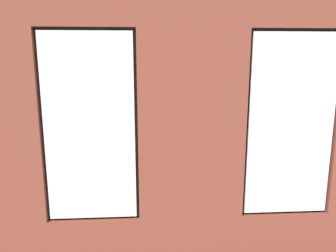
# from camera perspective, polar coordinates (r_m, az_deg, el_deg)

# --- Properties ---
(ground_plane) EXTENTS (6.93, 5.91, 0.10)m
(ground_plane) POSITION_cam_1_polar(r_m,az_deg,el_deg) (6.25, 0.68, -9.90)
(ground_plane) COLOR brown
(brick_wall_with_windows) EXTENTS (6.33, 0.30, 3.56)m
(brick_wall_with_windows) POSITION_cam_1_polar(r_m,az_deg,el_deg) (3.28, 4.21, 3.48)
(brick_wall_with_windows) COLOR brown
(brick_wall_with_windows) RESTS_ON ground_plane
(couch_by_window) EXTENTS (1.92, 0.87, 0.80)m
(couch_by_window) POSITION_cam_1_polar(r_m,az_deg,el_deg) (4.32, -2.88, -14.75)
(couch_by_window) COLOR black
(couch_by_window) RESTS_ON ground_plane
(couch_left) EXTENTS (0.90, 1.72, 0.80)m
(couch_left) POSITION_cam_1_polar(r_m,az_deg,el_deg) (6.50, 23.26, -6.45)
(couch_left) COLOR black
(couch_left) RESTS_ON ground_plane
(coffee_table) EXTENTS (1.38, 0.73, 0.45)m
(coffee_table) POSITION_cam_1_polar(r_m,az_deg,el_deg) (5.80, -2.36, -6.99)
(coffee_table) COLOR #A87547
(coffee_table) RESTS_ON ground_plane
(cup_ceramic) EXTENTS (0.08, 0.08, 0.10)m
(cup_ceramic) POSITION_cam_1_polar(r_m,az_deg,el_deg) (5.67, -1.29, -6.32)
(cup_ceramic) COLOR #4C4C51
(cup_ceramic) RESTS_ON coffee_table
(table_plant_small) EXTENTS (0.15, 0.15, 0.25)m
(table_plant_small) POSITION_cam_1_polar(r_m,az_deg,el_deg) (5.89, 1.31, -4.77)
(table_plant_small) COLOR brown
(table_plant_small) RESTS_ON coffee_table
(remote_silver) EXTENTS (0.12, 0.17, 0.02)m
(remote_silver) POSITION_cam_1_polar(r_m,az_deg,el_deg) (5.87, -4.09, -6.10)
(remote_silver) COLOR #B2B2B7
(remote_silver) RESTS_ON coffee_table
(media_console) EXTENTS (1.07, 0.42, 0.53)m
(media_console) POSITION_cam_1_polar(r_m,az_deg,el_deg) (6.30, -25.77, -7.87)
(media_console) COLOR black
(media_console) RESTS_ON ground_plane
(tv_flatscreen) EXTENTS (1.13, 0.20, 0.75)m
(tv_flatscreen) POSITION_cam_1_polar(r_m,az_deg,el_deg) (6.13, -26.29, -2.19)
(tv_flatscreen) COLOR black
(tv_flatscreen) RESTS_ON media_console
(papasan_chair) EXTENTS (1.13, 1.13, 0.70)m
(papasan_chair) POSITION_cam_1_polar(r_m,az_deg,el_deg) (7.52, -6.23, -2.22)
(papasan_chair) COLOR olive
(papasan_chair) RESTS_ON ground_plane
(potted_plant_between_couches) EXTENTS (0.99, 0.95, 1.30)m
(potted_plant_between_couches) POSITION_cam_1_polar(r_m,az_deg,el_deg) (4.42, 16.01, -7.43)
(potted_plant_between_couches) COLOR gray
(potted_plant_between_couches) RESTS_ON ground_plane
(potted_plant_near_tv) EXTENTS (0.85, 0.90, 1.12)m
(potted_plant_near_tv) POSITION_cam_1_polar(r_m,az_deg,el_deg) (5.13, -24.32, -7.96)
(potted_plant_near_tv) COLOR #9E5638
(potted_plant_near_tv) RESTS_ON ground_plane
(potted_plant_foreground_right) EXTENTS (0.47, 0.47, 0.85)m
(potted_plant_foreground_right) POSITION_cam_1_polar(r_m,az_deg,el_deg) (8.15, -18.30, -1.11)
(potted_plant_foreground_right) COLOR brown
(potted_plant_foreground_right) RESTS_ON ground_plane
(potted_plant_beside_window_right) EXTENTS (0.70, 0.73, 1.02)m
(potted_plant_beside_window_right) POSITION_cam_1_polar(r_m,az_deg,el_deg) (4.45, -24.99, -12.40)
(potted_plant_beside_window_right) COLOR #47423D
(potted_plant_beside_window_right) RESTS_ON ground_plane
(potted_plant_mid_room_small) EXTENTS (0.38, 0.38, 0.67)m
(potted_plant_mid_room_small) POSITION_cam_1_polar(r_m,az_deg,el_deg) (6.85, 5.96, -3.57)
(potted_plant_mid_room_small) COLOR beige
(potted_plant_mid_room_small) RESTS_ON ground_plane
(potted_plant_corner_near_left) EXTENTS (1.05, 1.11, 1.34)m
(potted_plant_corner_near_left) POSITION_cam_1_polar(r_m,az_deg,el_deg) (8.46, 17.73, 1.20)
(potted_plant_corner_near_left) COLOR #47423D
(potted_plant_corner_near_left) RESTS_ON ground_plane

